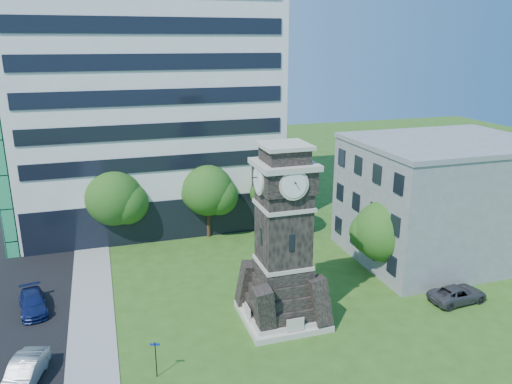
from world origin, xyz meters
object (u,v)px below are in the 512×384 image
object	(u,v)px
park_bench	(274,319)
car_street_north	(33,303)
street_sign	(156,355)
car_east_lot	(458,294)
car_street_mid	(24,373)
clock_tower	(283,247)

from	to	relation	value
park_bench	car_street_north	bearing A→B (deg)	153.24
park_bench	street_sign	world-z (taller)	street_sign
car_east_lot	street_sign	distance (m)	22.11
car_street_mid	car_street_north	xyz separation A→B (m)	(-0.41, 8.40, -0.09)
clock_tower	car_street_mid	bearing A→B (deg)	-172.19
street_sign	clock_tower	bearing A→B (deg)	39.14
car_street_north	car_street_mid	bearing A→B (deg)	-97.29
car_street_mid	car_east_lot	world-z (taller)	car_street_mid
car_street_mid	car_east_lot	xyz separation A→B (m)	(29.06, 0.45, -0.10)
park_bench	car_east_lot	bearing A→B (deg)	-6.43
car_street_north	park_bench	size ratio (longest dim) A/B	2.08
park_bench	street_sign	bearing A→B (deg)	-162.58
car_street_mid	clock_tower	bearing A→B (deg)	21.74
car_street_mid	car_east_lot	bearing A→B (deg)	14.82
park_bench	car_street_mid	bearing A→B (deg)	-177.33
car_street_mid	street_sign	size ratio (longest dim) A/B	1.92
car_east_lot	car_street_mid	bearing A→B (deg)	86.96
clock_tower	car_street_north	distance (m)	18.17
clock_tower	street_sign	bearing A→B (deg)	-157.23
car_street_north	car_east_lot	size ratio (longest dim) A/B	0.97
car_street_north	car_east_lot	world-z (taller)	car_street_north
car_street_mid	street_sign	bearing A→B (deg)	1.41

